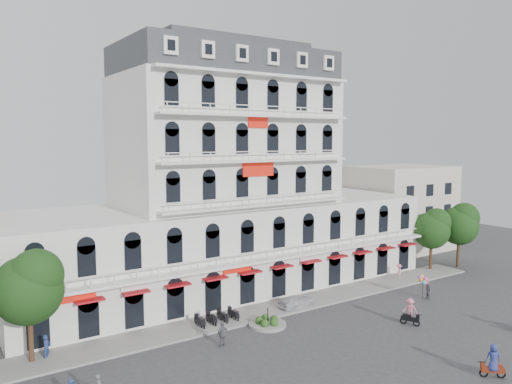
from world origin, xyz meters
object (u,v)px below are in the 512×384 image
object	(u,v)px
rider_east	(493,361)
rider_center	(410,311)
parked_car	(296,301)
balloon_vendor	(426,286)

from	to	relation	value
rider_east	rider_center	bearing A→B (deg)	-66.05
rider_east	parked_car	bearing A→B (deg)	-40.57
balloon_vendor	parked_car	bearing A→B (deg)	157.34
parked_car	rider_center	world-z (taller)	rider_center
parked_car	rider_center	size ratio (longest dim) A/B	1.58
rider_center	rider_east	bearing A→B (deg)	-44.12
rider_center	parked_car	bearing A→B (deg)	-174.53
rider_center	balloon_vendor	bearing A→B (deg)	92.58
rider_east	balloon_vendor	xyz separation A→B (m)	(9.96, 13.03, 0.14)
parked_car	balloon_vendor	xyz separation A→B (m)	(12.24, -5.11, 0.69)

